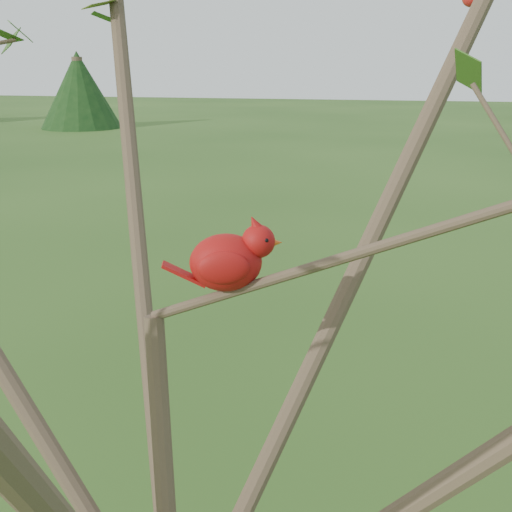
{
  "coord_description": "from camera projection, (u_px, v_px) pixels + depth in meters",
  "views": [
    {
      "loc": [
        0.35,
        -0.89,
        2.38
      ],
      "look_at": [
        0.13,
        0.1,
        2.07
      ],
      "focal_mm": 45.0,
      "sensor_mm": 36.0,
      "label": 1
    }
  ],
  "objects": [
    {
      "name": "distant_trees",
      "position": [
        357.0,
        85.0,
        23.27
      ],
      "size": [
        35.16,
        13.03,
        3.39
      ],
      "color": "#493627",
      "rests_on": "ground"
    },
    {
      "name": "crabapple_tree",
      "position": [
        166.0,
        244.0,
        0.95
      ],
      "size": [
        2.35,
        2.05,
        2.95
      ],
      "color": "#493627",
      "rests_on": "ground"
    },
    {
      "name": "cardinal",
      "position": [
        230.0,
        259.0,
        1.06
      ],
      "size": [
        0.2,
        0.12,
        0.14
      ],
      "rotation": [
        0.0,
        0.0,
        0.29
      ],
      "color": "#A70E0F",
      "rests_on": "ground"
    }
  ]
}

